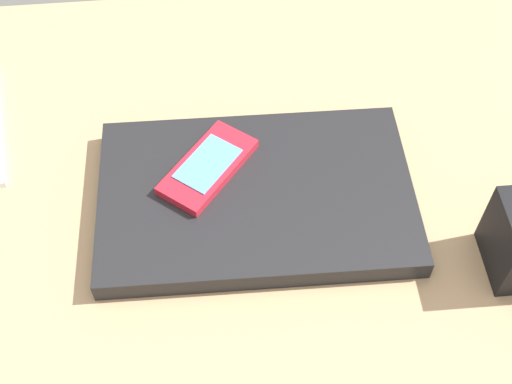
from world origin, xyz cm
name	(u,v)px	position (x,y,z in cm)	size (l,w,h in cm)	color
desk_surface	(238,230)	(0.00, 0.00, 1.50)	(120.00, 80.00, 3.00)	tan
laptop_closed	(256,196)	(-2.25, -2.45, 4.28)	(34.28, 21.86, 2.56)	black
cell_phone_on_laptop	(208,167)	(2.76, -5.60, 6.13)	(11.81, 12.72, 1.22)	red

